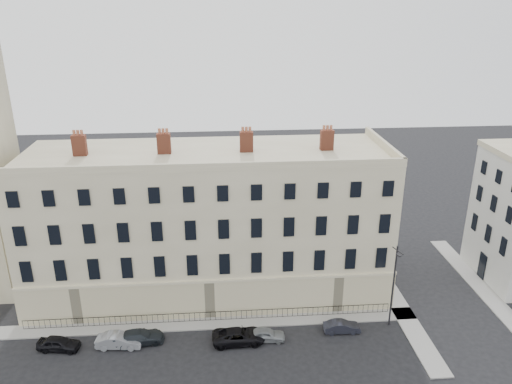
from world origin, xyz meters
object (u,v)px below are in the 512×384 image
at_px(car_f, 342,327).
at_px(streetlamp, 394,283).
at_px(car_b, 119,341).
at_px(car_d, 239,336).
at_px(car_a, 59,344).
at_px(car_e, 266,335).
at_px(car_c, 139,337).

distance_m(car_f, streetlamp, 6.30).
bearing_deg(car_b, car_d, -86.97).
relative_size(car_b, streetlamp, 0.48).
relative_size(car_a, car_f, 1.09).
bearing_deg(car_b, car_e, -86.27).
distance_m(car_b, car_d, 10.68).
bearing_deg(car_c, car_a, 83.63).
distance_m(car_b, car_f, 20.32).
relative_size(car_c, streetlamp, 0.53).
relative_size(car_a, car_d, 0.78).
distance_m(car_c, car_f, 18.60).
bearing_deg(car_c, car_e, -101.46).
xyz_separation_m(car_e, streetlamp, (11.91, 1.25, 4.07)).
height_order(car_c, car_e, car_c).
bearing_deg(car_d, car_e, -89.77).
xyz_separation_m(car_b, car_f, (20.31, 0.53, -0.10)).
bearing_deg(streetlamp, car_d, 168.95).
xyz_separation_m(car_a, car_b, (5.24, -0.05, 0.03)).
relative_size(car_d, car_f, 1.40).
relative_size(car_a, car_e, 1.07).
height_order(car_a, car_d, car_d).
bearing_deg(car_c, car_b, 93.28).
bearing_deg(car_e, streetlamp, -79.32).
xyz_separation_m(car_b, streetlamp, (25.06, 1.15, 4.00)).
distance_m(car_d, car_f, 9.67).
height_order(car_c, streetlamp, streetlamp).
distance_m(car_c, streetlamp, 23.70).
xyz_separation_m(car_f, streetlamp, (4.75, 0.62, 4.10)).
relative_size(car_b, car_e, 1.16).
bearing_deg(car_a, car_c, -78.74).
height_order(car_f, streetlamp, streetlamp).
bearing_deg(streetlamp, car_f, 170.96).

